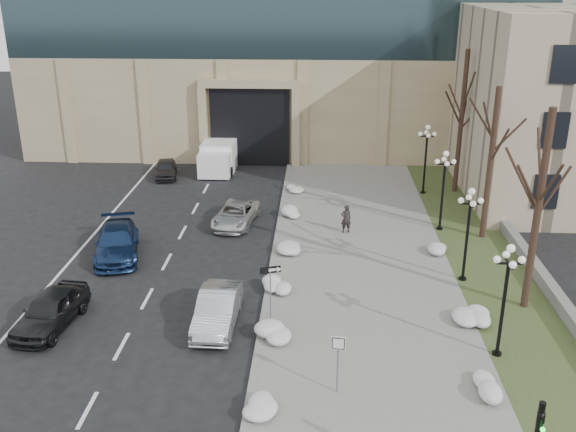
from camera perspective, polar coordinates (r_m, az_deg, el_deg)
name	(u,v)px	position (r m, az deg, el deg)	size (l,w,h in m)	color
sidewalk	(361,265)	(32.92, 6.51, -4.34)	(9.00, 40.00, 0.12)	gray
curb	(273,263)	(32.91, -1.35, -4.19)	(0.30, 40.00, 0.14)	gray
grass_strip	(490,268)	(33.99, 17.54, -4.41)	(4.00, 40.00, 0.10)	#394824
stone_wall	(520,247)	(36.18, 19.91, -2.62)	(0.50, 30.00, 0.70)	gray
car_a	(50,310)	(28.88, -20.37, -7.85)	(1.80, 4.47, 1.52)	black
car_b	(217,309)	(27.38, -6.29, -8.24)	(1.57, 4.51, 1.49)	#A9ABB1
car_c	(117,242)	(34.74, -14.98, -2.28)	(2.15, 5.29, 1.53)	navy
car_d	(236,214)	(37.92, -4.67, 0.15)	(2.09, 4.53, 1.26)	silver
car_e	(166,169)	(47.55, -10.80, 4.16)	(1.50, 3.72, 1.27)	#29282D
pedestrian	(346,219)	(36.41, 5.18, -0.24)	(0.60, 0.40, 1.65)	black
box_truck	(221,154)	(49.22, -6.01, 5.50)	(2.52, 6.86, 2.17)	white
one_way_sign	(274,276)	(27.01, -1.26, -5.34)	(0.94, 0.39, 2.52)	slate
keep_sign	(338,353)	(22.64, 4.47, -12.01)	(0.51, 0.12, 2.36)	slate
snow_clump_b	(259,405)	(22.61, -2.61, -16.46)	(1.10, 1.60, 0.36)	white
snow_clump_c	(272,335)	(26.33, -1.39, -10.50)	(1.10, 1.60, 0.36)	white
snow_clump_d	(277,285)	(30.14, -0.99, -6.18)	(1.10, 1.60, 0.36)	white
snow_clump_e	(286,247)	(34.12, -0.17, -2.81)	(1.10, 1.60, 0.36)	white
snow_clump_f	(289,214)	(38.85, 0.05, 0.21)	(1.10, 1.60, 0.36)	white
snow_clump_g	(294,189)	(43.20, 0.53, 2.37)	(1.10, 1.60, 0.36)	white
snow_clump_h	(492,387)	(24.47, 17.65, -14.32)	(1.10, 1.60, 0.36)	white
snow_clump_i	(472,317)	(28.61, 16.08, -8.66)	(1.10, 1.60, 0.36)	white
snow_clump_j	(435,250)	(34.74, 12.93, -2.93)	(1.10, 1.60, 0.36)	white
lamppost_a	(506,286)	(25.33, 18.80, -5.91)	(1.18, 1.18, 4.76)	black
lamppost_b	(469,222)	(31.08, 15.75, -0.54)	(1.18, 1.18, 4.76)	black
lamppost_c	(444,180)	(37.09, 13.68, 3.12)	(1.18, 1.18, 4.76)	black
lamppost_d	(426,150)	(43.23, 12.18, 5.75)	(1.18, 1.18, 4.76)	black
tree_near	(542,183)	(28.54, 21.64, 2.72)	(3.20, 3.20, 9.00)	black
tree_mid	(493,143)	(36.00, 17.75, 6.22)	(3.20, 3.20, 8.50)	black
tree_far	(463,102)	(43.46, 15.30, 9.74)	(3.20, 3.20, 9.50)	black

